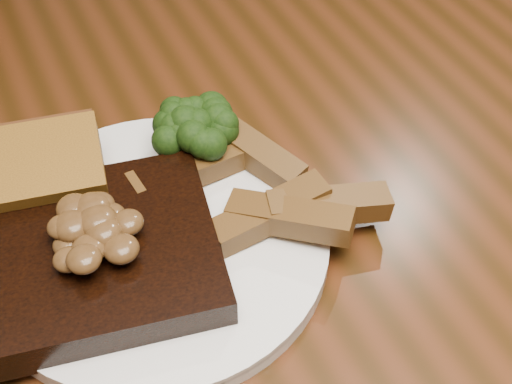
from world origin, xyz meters
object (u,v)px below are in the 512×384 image
dining_table (258,296)px  steak (79,259)px  garlic_bread (25,190)px  potato_wedges (249,207)px  plate (157,243)px

dining_table → steak: 0.18m
dining_table → garlic_bread: garlic_bread is taller
dining_table → potato_wedges: bearing=147.7°
dining_table → garlic_bread: 0.21m
dining_table → garlic_bread: (-0.15, 0.09, 0.12)m
potato_wedges → steak: bearing=177.6°
steak → garlic_bread: steak is taller
dining_table → potato_wedges: 0.12m
garlic_bread → plate: bearing=-33.9°
garlic_bread → potato_wedges: garlic_bread is taller
garlic_bread → potato_wedges: bearing=-19.9°
steak → plate: bearing=16.6°
plate → garlic_bread: (-0.08, 0.08, 0.02)m
garlic_bread → steak: bearing=-66.3°
steak → potato_wedges: steak is taller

